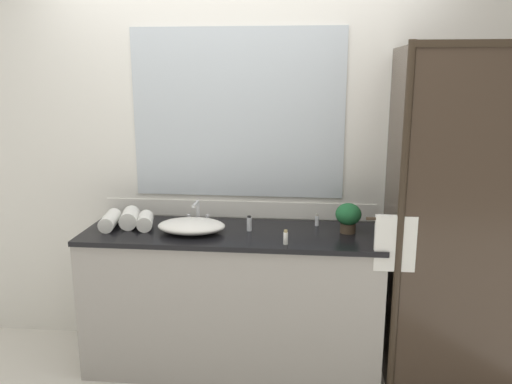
# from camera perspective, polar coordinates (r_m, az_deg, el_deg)

# --- Properties ---
(ground_plane) EXTENTS (8.00, 8.00, 0.00)m
(ground_plane) POSITION_cam_1_polar(r_m,az_deg,el_deg) (3.52, -2.56, -18.49)
(ground_plane) COLOR silver
(wall_back_with_mirror) EXTENTS (4.40, 0.06, 2.60)m
(wall_back_with_mirror) POSITION_cam_1_polar(r_m,az_deg,el_deg) (3.38, -1.94, 3.97)
(wall_back_with_mirror) COLOR silver
(wall_back_with_mirror) RESTS_ON ground_plane
(vanity_cabinet) EXTENTS (1.80, 0.58, 0.90)m
(vanity_cabinet) POSITION_cam_1_polar(r_m,az_deg,el_deg) (3.32, -2.62, -11.76)
(vanity_cabinet) COLOR #9E9993
(vanity_cabinet) RESTS_ON ground_plane
(shower_enclosure) EXTENTS (1.20, 0.59, 2.00)m
(shower_enclosure) POSITION_cam_1_polar(r_m,az_deg,el_deg) (3.01, 21.50, -3.62)
(shower_enclosure) COLOR #2D2319
(shower_enclosure) RESTS_ON ground_plane
(sink_basin) EXTENTS (0.41, 0.29, 0.08)m
(sink_basin) POSITION_cam_1_polar(r_m,az_deg,el_deg) (3.14, -7.14, -3.74)
(sink_basin) COLOR white
(sink_basin) RESTS_ON vanity_cabinet
(faucet) EXTENTS (0.17, 0.15, 0.15)m
(faucet) POSITION_cam_1_polar(r_m,az_deg,el_deg) (3.30, -6.45, -2.64)
(faucet) COLOR silver
(faucet) RESTS_ON vanity_cabinet
(potted_plant) EXTENTS (0.15, 0.15, 0.18)m
(potted_plant) POSITION_cam_1_polar(r_m,az_deg,el_deg) (3.14, 10.16, -2.63)
(potted_plant) COLOR #473828
(potted_plant) RESTS_ON vanity_cabinet
(amenity_bottle_body_wash) EXTENTS (0.03, 0.03, 0.09)m
(amenity_bottle_body_wash) POSITION_cam_1_polar(r_m,az_deg,el_deg) (3.14, -0.75, -3.52)
(amenity_bottle_body_wash) COLOR silver
(amenity_bottle_body_wash) RESTS_ON vanity_cabinet
(amenity_bottle_conditioner) EXTENTS (0.03, 0.03, 0.08)m
(amenity_bottle_conditioner) POSITION_cam_1_polar(r_m,az_deg,el_deg) (2.91, 3.29, -5.04)
(amenity_bottle_conditioner) COLOR white
(amenity_bottle_conditioner) RESTS_ON vanity_cabinet
(amenity_bottle_shampoo) EXTENTS (0.02, 0.02, 0.08)m
(amenity_bottle_shampoo) POSITION_cam_1_polar(r_m,az_deg,el_deg) (3.27, 6.75, -3.10)
(amenity_bottle_shampoo) COLOR silver
(amenity_bottle_shampoo) RESTS_ON vanity_cabinet
(rolled_towel_near_edge) EXTENTS (0.13, 0.26, 0.09)m
(rolled_towel_near_edge) POSITION_cam_1_polar(r_m,az_deg,el_deg) (3.33, -15.83, -3.06)
(rolled_towel_near_edge) COLOR white
(rolled_towel_near_edge) RESTS_ON vanity_cabinet
(rolled_towel_middle) EXTENTS (0.15, 0.23, 0.11)m
(rolled_towel_middle) POSITION_cam_1_polar(r_m,az_deg,el_deg) (3.33, -13.77, -2.79)
(rolled_towel_middle) COLOR white
(rolled_towel_middle) RESTS_ON vanity_cabinet
(rolled_towel_far_edge) EXTENTS (0.14, 0.21, 0.09)m
(rolled_towel_far_edge) POSITION_cam_1_polar(r_m,az_deg,el_deg) (3.27, -12.13, -3.14)
(rolled_towel_far_edge) COLOR white
(rolled_towel_far_edge) RESTS_ON vanity_cabinet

